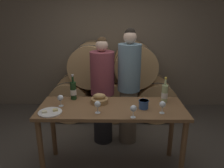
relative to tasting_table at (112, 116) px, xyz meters
The scene contains 15 objects.
ground_plane 0.76m from the tasting_table, ahead, with size 10.00×10.00×0.00m, color #564F44.
stone_wall_back 2.32m from the tasting_table, 90.00° to the left, with size 10.00×0.12×3.20m.
barrel_stack 1.60m from the tasting_table, 90.00° to the left, with size 2.40×0.88×1.46m.
tasting_table is the anchor object (origin of this frame).
person_left 0.67m from the tasting_table, 102.90° to the left, with size 0.36×0.36×1.66m.
person_right 0.71m from the tasting_table, 69.33° to the left, with size 0.33×0.33×1.78m.
wine_bottle_red 0.61m from the tasting_table, 154.22° to the left, with size 0.08×0.08×0.34m.
wine_bottle_white 0.73m from the tasting_table, 12.97° to the left, with size 0.08×0.08×0.33m.
blue_crock 0.42m from the tasting_table, ahead, with size 0.12×0.12×0.10m.
bread_basket 0.26m from the tasting_table, 143.01° to the left, with size 0.22×0.22×0.13m.
cheese_plate 0.74m from the tasting_table, 166.04° to the right, with size 0.27×0.27×0.04m.
wine_glass_far_left 0.67m from the tasting_table, behind, with size 0.07×0.07×0.14m.
wine_glass_left 0.32m from the tasting_table, 133.51° to the right, with size 0.07×0.07×0.14m.
wine_glass_center 0.43m from the tasting_table, 49.69° to the right, with size 0.07×0.07×0.14m.
wine_glass_right 0.64m from the tasting_table, 16.15° to the right, with size 0.07×0.07×0.14m.
Camera 1 is at (0.03, -2.44, 1.98)m, focal length 35.00 mm.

